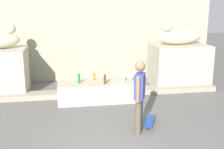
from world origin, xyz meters
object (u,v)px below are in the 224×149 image
bottle_green (79,79)px  bottle_brown (105,80)px  statue_reclining_right (180,36)px  bottle_clear (124,78)px  skateboard (150,121)px  skater (139,94)px  bottle_orange (94,77)px

bottle_green → bottle_brown: 0.76m
statue_reclining_right → bottle_brown: size_ratio=5.26×
bottle_clear → skateboard: bearing=-80.6°
statue_reclining_right → bottle_clear: bearing=21.2°
skater → skateboard: (0.39, 0.42, -0.86)m
skater → bottle_brown: skater is taller
skateboard → bottle_orange: (-1.14, 2.11, 0.63)m
bottle_orange → skater: bearing=-73.4°
statue_reclining_right → skater: bearing=47.2°
bottle_orange → bottle_clear: size_ratio=0.93×
statue_reclining_right → bottle_green: size_ratio=5.08×
bottle_brown → bottle_clear: (0.58, 0.14, -0.01)m
skater → bottle_green: bearing=52.1°
bottle_green → bottle_orange: 0.54m
bottle_brown → bottle_clear: bearing=13.3°
skateboard → bottle_brown: bottle_brown is taller
skater → skateboard: size_ratio=2.05×
statue_reclining_right → bottle_green: bearing=10.0°
skateboard → bottle_orange: bearing=52.1°
skateboard → bottle_green: size_ratio=2.47×
skateboard → bottle_clear: size_ratio=2.78×
skateboard → skater: bearing=161.1°
bottle_orange → bottle_brown: bottle_brown is taller
bottle_brown → bottle_orange: bearing=120.1°
skater → bottle_green: 2.59m
statue_reclining_right → bottle_green: statue_reclining_right is taller
statue_reclining_right → bottle_brown: statue_reclining_right is taller
skateboard → bottle_green: bottle_green is taller
statue_reclining_right → bottle_brown: (-2.79, -1.46, -1.02)m
bottle_orange → bottle_brown: (0.26, -0.45, 0.02)m
skater → bottle_green: skater is taller
skater → bottle_orange: bearing=40.3°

